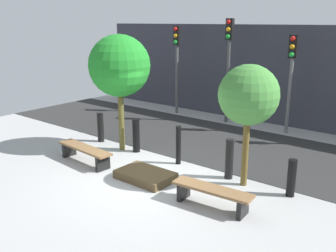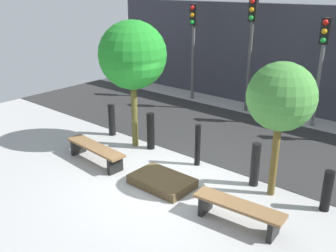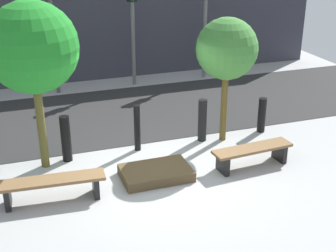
{
  "view_description": "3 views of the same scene",
  "coord_description": "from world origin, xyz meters",
  "views": [
    {
      "loc": [
        5.87,
        -6.49,
        3.86
      ],
      "look_at": [
        0.23,
        0.58,
        1.3
      ],
      "focal_mm": 40.0,
      "sensor_mm": 36.0,
      "label": 1
    },
    {
      "loc": [
        4.96,
        -5.75,
        4.31
      ],
      "look_at": [
        -0.33,
        0.57,
        1.2
      ],
      "focal_mm": 40.0,
      "sensor_mm": 36.0,
      "label": 2
    },
    {
      "loc": [
        -2.52,
        -8.05,
        4.73
      ],
      "look_at": [
        0.44,
        0.47,
        0.88
      ],
      "focal_mm": 50.0,
      "sensor_mm": 36.0,
      "label": 3
    }
  ],
  "objects": [
    {
      "name": "bench_left",
      "position": [
        -2.08,
        -0.24,
        0.34
      ],
      "size": [
        1.99,
        0.56,
        0.46
      ],
      "rotation": [
        0.0,
        0.0,
        -0.07
      ],
      "color": "black",
      "rests_on": "ground"
    },
    {
      "name": "bollard_right",
      "position": [
        1.6,
        1.33,
        0.51
      ],
      "size": [
        0.21,
        0.21,
        1.03
      ],
      "primitive_type": "cylinder",
      "color": "black",
      "rests_on": "ground"
    },
    {
      "name": "bollard_center",
      "position": [
        0.0,
        1.33,
        0.55
      ],
      "size": [
        0.14,
        0.14,
        1.09
      ],
      "primitive_type": "cylinder",
      "color": "black",
      "rests_on": "ground"
    },
    {
      "name": "planter_bed",
      "position": [
        0.0,
        -0.04,
        0.1
      ],
      "size": [
        1.4,
        0.91,
        0.21
      ],
      "primitive_type": "cube",
      "color": "brown",
      "rests_on": "ground"
    },
    {
      "name": "bollard_far_right",
      "position": [
        3.2,
        1.33,
        0.44
      ],
      "size": [
        0.2,
        0.2,
        0.88
      ],
      "primitive_type": "cylinder",
      "color": "black",
      "rests_on": "ground"
    },
    {
      "name": "bench_right",
      "position": [
        2.08,
        -0.24,
        0.32
      ],
      "size": [
        1.8,
        0.55,
        0.45
      ],
      "rotation": [
        0.0,
        0.0,
        0.07
      ],
      "color": "black",
      "rests_on": "ground"
    },
    {
      "name": "tree_behind_left_bench",
      "position": [
        -2.08,
        1.2,
        2.57
      ],
      "size": [
        1.82,
        1.82,
        3.49
      ],
      "color": "brown",
      "rests_on": "ground"
    },
    {
      "name": "bollard_left",
      "position": [
        -1.6,
        1.33,
        0.52
      ],
      "size": [
        0.22,
        0.22,
        1.03
      ],
      "primitive_type": "cylinder",
      "color": "black",
      "rests_on": "ground"
    },
    {
      "name": "traffic_light_east",
      "position": [
        3.66,
        6.04,
        2.38
      ],
      "size": [
        0.28,
        0.27,
        3.44
      ],
      "color": "slate",
      "rests_on": "ground"
    },
    {
      "name": "ground_plane",
      "position": [
        0.0,
        0.0,
        0.0
      ],
      "size": [
        18.0,
        18.0,
        0.0
      ],
      "primitive_type": "plane",
      "color": "#A3A3A3"
    },
    {
      "name": "building_facade",
      "position": [
        0.0,
        7.19,
        1.86
      ],
      "size": [
        16.2,
        0.5,
        3.71
      ],
      "primitive_type": "cube",
      "color": "#33333D",
      "rests_on": "ground"
    },
    {
      "name": "tree_behind_right_bench",
      "position": [
        2.08,
        1.2,
        2.21
      ],
      "size": [
        1.4,
        1.4,
        2.93
      ],
      "color": "brown",
      "rests_on": "ground"
    },
    {
      "name": "traffic_light_mid_west",
      "position": [
        -1.22,
        6.04,
        2.71
      ],
      "size": [
        0.28,
        0.27,
        3.94
      ],
      "color": "#474747",
      "rests_on": "ground"
    },
    {
      "name": "road_strip",
      "position": [
        0.0,
        3.67,
        0.01
      ],
      "size": [
        18.0,
        4.18,
        0.01
      ],
      "primitive_type": "cube",
      "color": "#2B2B2B",
      "rests_on": "ground"
    },
    {
      "name": "traffic_light_mid_east",
      "position": [
        1.22,
        6.04,
        2.37
      ],
      "size": [
        0.28,
        0.27,
        3.41
      ],
      "color": "#5F5F5F",
      "rests_on": "ground"
    }
  ]
}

